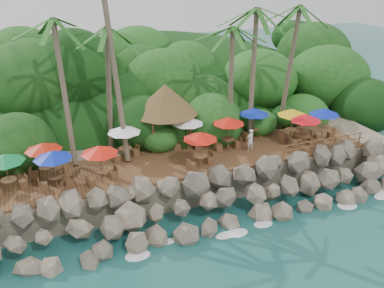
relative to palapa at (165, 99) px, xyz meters
name	(u,v)px	position (x,y,z in m)	size (l,w,h in m)	color
ground	(228,233)	(0.83, -9.20, -5.79)	(140.00, 140.00, 0.00)	#19514F
land_base	(152,126)	(0.83, 6.80, -4.74)	(32.00, 25.20, 2.10)	gray
jungle_hill	(133,112)	(0.83, 14.30, -5.79)	(44.80, 28.00, 15.40)	#143811
seawall	(215,200)	(0.83, -7.20, -4.64)	(29.00, 4.00, 2.30)	gray
terrace	(192,160)	(0.83, -3.20, -3.59)	(26.00, 5.00, 0.20)	brown
jungle_foliage	(156,141)	(0.83, 5.80, -5.79)	(44.00, 16.00, 12.00)	#143811
foam_line	(226,230)	(0.83, -8.90, -5.76)	(25.20, 0.80, 0.06)	white
palms	(181,7)	(1.12, -0.54, 6.40)	(22.90, 7.38, 15.16)	brown
palapa	(165,99)	(0.00, 0.00, 0.00)	(4.79, 4.79, 4.60)	brown
dining_clusters	(186,131)	(0.41, -3.12, -1.42)	(24.70, 5.28, 2.49)	brown
railing	(323,144)	(10.02, -5.55, -2.88)	(7.20, 0.10, 1.00)	brown
waiter	(250,140)	(5.22, -3.49, -2.66)	(0.60, 0.40, 1.66)	silver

